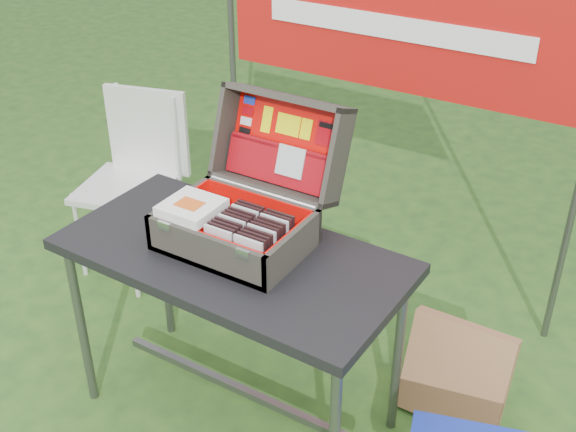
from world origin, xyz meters
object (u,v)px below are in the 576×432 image
Objects in this scene: chair at (126,190)px; cardboard_box at (456,374)px; table at (236,337)px; suitcase at (243,183)px.

cardboard_box is at bearing -19.04° from chair.
table is at bearing -149.58° from cardboard_box.
table is 0.86m from cardboard_box.
suitcase is 1.22× the size of cardboard_box.
suitcase is at bearing -38.87° from chair.
suitcase is 0.56× the size of chair.
chair is at bearing 176.26° from cardboard_box.
cardboard_box is (0.74, 0.33, -0.78)m from suitcase.
table is at bearing -42.96° from chair.
table is at bearing -84.17° from suitcase.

